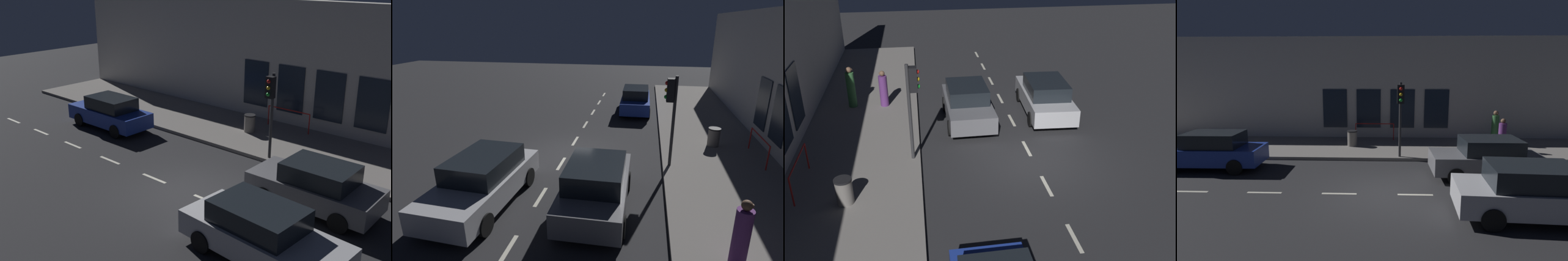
# 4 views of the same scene
# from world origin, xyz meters

# --- Properties ---
(ground_plane) EXTENTS (60.00, 60.00, 0.00)m
(ground_plane) POSITION_xyz_m (0.00, 0.00, 0.00)
(ground_plane) COLOR #28282B
(sidewalk) EXTENTS (4.50, 32.00, 0.15)m
(sidewalk) POSITION_xyz_m (6.25, 0.00, 0.07)
(sidewalk) COLOR gray
(sidewalk) RESTS_ON ground
(building_facade) EXTENTS (0.65, 32.00, 6.03)m
(building_facade) POSITION_xyz_m (8.80, 0.00, 3.01)
(building_facade) COLOR beige
(building_facade) RESTS_ON ground
(lane_centre_line) EXTENTS (0.12, 27.20, 0.01)m
(lane_centre_line) POSITION_xyz_m (0.00, -1.00, 0.00)
(lane_centre_line) COLOR beige
(lane_centre_line) RESTS_ON ground
(traffic_light) EXTENTS (0.46, 0.32, 3.46)m
(traffic_light) POSITION_xyz_m (4.12, -0.66, 2.64)
(traffic_light) COLOR #2D2D30
(traffic_light) RESTS_ON sidewalk
(parked_car_0) EXTENTS (1.95, 4.16, 1.58)m
(parked_car_0) POSITION_xyz_m (1.88, -3.91, 0.79)
(parked_car_0) COLOR slate
(parked_car_0) RESTS_ON ground
(parked_car_1) EXTENTS (1.84, 4.38, 1.58)m
(parked_car_1) POSITION_xyz_m (2.61, 7.38, 0.79)
(parked_car_1) COLOR #1E389E
(parked_car_1) RESTS_ON ground
(parked_car_2) EXTENTS (2.14, 4.64, 1.58)m
(parked_car_2) POSITION_xyz_m (-1.61, -4.21, 0.79)
(parked_car_2) COLOR #B7B7BC
(parked_car_2) RESTS_ON ground
(pedestrian_0) EXTENTS (0.50, 0.50, 1.85)m
(pedestrian_0) POSITION_xyz_m (6.89, -5.91, 1.01)
(pedestrian_0) COLOR #336B38
(pedestrian_0) RESTS_ON sidewalk
(pedestrian_1) EXTENTS (0.40, 0.40, 1.65)m
(pedestrian_1) POSITION_xyz_m (5.46, -5.80, 0.91)
(pedestrian_1) COLOR #5B2D70
(pedestrian_1) RESTS_ON sidewalk
(trash_bin) EXTENTS (0.53, 0.53, 0.82)m
(trash_bin) POSITION_xyz_m (6.29, 1.77, 0.57)
(trash_bin) COLOR slate
(trash_bin) RESTS_ON sidewalk
(red_railing) EXTENTS (0.05, 2.24, 0.97)m
(red_railing) POSITION_xyz_m (7.78, 0.62, 0.88)
(red_railing) COLOR red
(red_railing) RESTS_ON sidewalk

